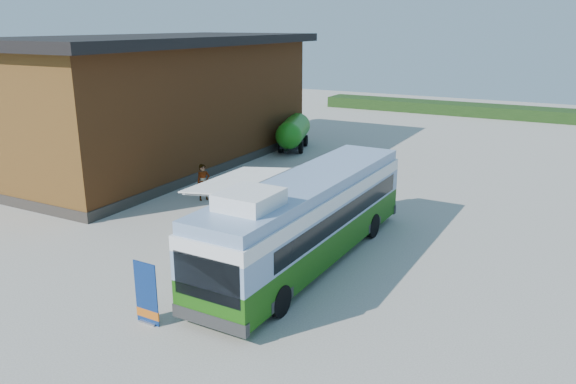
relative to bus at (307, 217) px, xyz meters
The scene contains 10 objects.
ground 3.95m from the bus, 165.76° to the right, with size 100.00×100.00×0.00m, color #BCB7AD.
barn 16.78m from the bus, 146.82° to the left, with size 9.60×21.20×7.50m.
hedge 37.42m from the bus, 83.02° to the left, with size 40.00×3.00×1.00m, color #264419.
bus is the anchor object (origin of this frame).
awning 2.63m from the bus, behind, with size 2.72×4.32×0.52m.
banner 6.38m from the bus, 108.98° to the right, with size 0.82×0.19×1.88m.
picnic_table 2.03m from the bus, 136.71° to the left, with size 1.71×1.60×0.82m.
person_a 8.74m from the bus, 151.21° to the left, with size 0.65×0.42×1.77m, color #999999.
person_b 4.15m from the bus, 155.59° to the left, with size 0.91×0.71×1.87m, color #999999.
slurry_tanker 18.69m from the bus, 119.34° to the left, with size 2.95×5.59×2.15m.
Camera 1 is at (11.62, -15.67, 8.17)m, focal length 35.00 mm.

